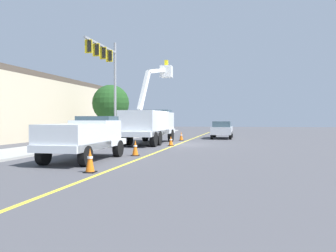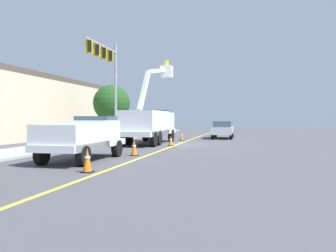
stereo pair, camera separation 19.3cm
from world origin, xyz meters
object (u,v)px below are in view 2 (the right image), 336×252
object	(u,v)px
traffic_cone_mid_rear	(171,141)
traffic_signal_mast	(107,68)
traffic_cone_mid_front	(134,148)
traffic_cone_trailing	(182,136)
utility_bucket_truck	(150,123)
service_pickup_truck	(83,136)
passing_minivan	(223,129)
traffic_cone_leading	(87,160)

from	to	relation	value
traffic_cone_mid_rear	traffic_signal_mast	size ratio (longest dim) A/B	0.08
traffic_cone_mid_front	traffic_cone_trailing	bearing A→B (deg)	-2.68
utility_bucket_truck	service_pickup_truck	bearing A→B (deg)	177.43
service_pickup_truck	passing_minivan	size ratio (longest dim) A/B	1.17
traffic_cone_mid_front	traffic_signal_mast	world-z (taller)	traffic_signal_mast
passing_minivan	traffic_cone_leading	world-z (taller)	passing_minivan
utility_bucket_truck	traffic_cone_trailing	bearing A→B (deg)	-23.43
traffic_cone_leading	passing_minivan	bearing A→B (deg)	-10.57
utility_bucket_truck	traffic_cone_leading	xyz separation A→B (m)	(-14.55, -1.17, -1.17)
utility_bucket_truck	traffic_signal_mast	xyz separation A→B (m)	(1.59, 4.09, 4.64)
traffic_cone_mid_rear	traffic_cone_trailing	world-z (taller)	traffic_cone_trailing
traffic_cone_leading	traffic_cone_mid_rear	size ratio (longest dim) A/B	1.25
utility_bucket_truck	traffic_cone_mid_rear	distance (m)	3.01
utility_bucket_truck	passing_minivan	distance (m)	9.85
service_pickup_truck	traffic_cone_mid_front	distance (m)	3.09
service_pickup_truck	passing_minivan	distance (m)	20.33
traffic_cone_leading	traffic_cone_mid_front	distance (m)	5.74
service_pickup_truck	utility_bucket_truck	bearing A→B (deg)	-2.57
traffic_cone_leading	traffic_cone_mid_front	bearing A→B (deg)	-0.88
traffic_cone_leading	traffic_cone_trailing	distance (m)	18.88
traffic_cone_leading	traffic_cone_trailing	xyz separation A→B (m)	(18.87, -0.70, -0.05)
traffic_cone_leading	traffic_cone_mid_rear	world-z (taller)	traffic_cone_leading
service_pickup_truck	traffic_cone_leading	world-z (taller)	service_pickup_truck
traffic_cone_mid_front	traffic_signal_mast	xyz separation A→B (m)	(10.40, 5.35, 5.83)
utility_bucket_truck	traffic_signal_mast	bearing A→B (deg)	68.81
traffic_cone_mid_front	utility_bucket_truck	bearing A→B (deg)	8.13
traffic_cone_mid_rear	traffic_cone_mid_front	bearing A→B (deg)	174.05
traffic_cone_trailing	passing_minivan	bearing A→B (deg)	-42.33
passing_minivan	traffic_cone_mid_front	bearing A→B (deg)	166.28
traffic_signal_mast	service_pickup_truck	bearing A→B (deg)	-164.38
traffic_cone_mid_front	traffic_cone_mid_rear	distance (m)	6.96
traffic_cone_mid_rear	passing_minivan	bearing A→B (deg)	-18.78
traffic_cone_mid_front	traffic_cone_trailing	size ratio (longest dim) A/B	1.06
passing_minivan	traffic_signal_mast	xyz separation A→B (m)	(-6.62, 9.51, 5.27)
utility_bucket_truck	passing_minivan	xyz separation A→B (m)	(8.21, -5.41, -0.63)
traffic_cone_leading	traffic_signal_mast	xyz separation A→B (m)	(16.14, 5.26, 5.81)
traffic_cone_trailing	traffic_signal_mast	distance (m)	8.79
traffic_cone_trailing	traffic_signal_mast	world-z (taller)	traffic_signal_mast
passing_minivan	traffic_signal_mast	distance (m)	12.73
utility_bucket_truck	traffic_cone_leading	size ratio (longest dim) A/B	9.42
passing_minivan	traffic_cone_leading	bearing A→B (deg)	169.43
traffic_cone_leading	traffic_signal_mast	bearing A→B (deg)	18.06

